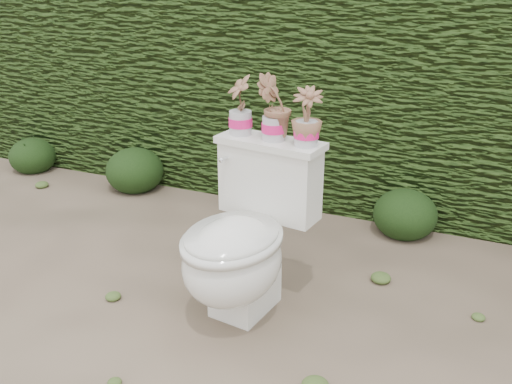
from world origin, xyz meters
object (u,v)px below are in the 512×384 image
at_px(potted_plant_center, 274,109).
at_px(potted_plant_right, 307,119).
at_px(potted_plant_left, 240,107).
at_px(toilet, 242,243).

xyz_separation_m(potted_plant_center, potted_plant_right, (0.16, -0.02, -0.02)).
distance_m(potted_plant_left, potted_plant_right, 0.34).
distance_m(potted_plant_left, potted_plant_center, 0.18).
distance_m(toilet, potted_plant_right, 0.62).
bearing_deg(potted_plant_left, potted_plant_center, 35.10).
bearing_deg(potted_plant_left, toilet, -21.11).
relative_size(toilet, potted_plant_left, 2.97).
height_order(toilet, potted_plant_center, potted_plant_center).
bearing_deg(toilet, potted_plant_center, 85.75).
distance_m(toilet, potted_plant_left, 0.62).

